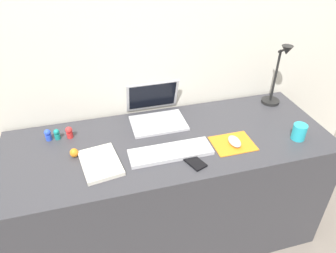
{
  "coord_description": "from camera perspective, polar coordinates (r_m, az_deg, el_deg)",
  "views": [
    {
      "loc": [
        -0.36,
        -1.26,
        1.73
      ],
      "look_at": [
        -0.01,
        0.0,
        0.83
      ],
      "focal_mm": 33.74,
      "sensor_mm": 36.0,
      "label": 1
    }
  ],
  "objects": [
    {
      "name": "desk_lamp",
      "position": [
        1.98,
        19.19,
        8.45
      ],
      "size": [
        0.11,
        0.14,
        0.38
      ],
      "color": "black",
      "rests_on": "desk"
    },
    {
      "name": "toy_figurine_red",
      "position": [
        1.73,
        -17.42,
        -0.97
      ],
      "size": [
        0.04,
        0.04,
        0.06
      ],
      "color": "red",
      "rests_on": "desk"
    },
    {
      "name": "coffee_mug",
      "position": [
        1.77,
        22.61,
        -0.9
      ],
      "size": [
        0.07,
        0.07,
        0.08
      ],
      "primitive_type": "cylinder",
      "color": "#28B7CC",
      "rests_on": "desk"
    },
    {
      "name": "keyboard",
      "position": [
        1.55,
        0.48,
        -4.66
      ],
      "size": [
        0.41,
        0.13,
        0.02
      ],
      "primitive_type": "cube",
      "color": "silver",
      "rests_on": "desk"
    },
    {
      "name": "mousepad",
      "position": [
        1.66,
        11.63,
        -3.02
      ],
      "size": [
        0.21,
        0.17,
        0.0
      ],
      "primitive_type": "cube",
      "color": "orange",
      "rests_on": "desk"
    },
    {
      "name": "notebook_pad",
      "position": [
        1.53,
        -12.1,
        -6.43
      ],
      "size": [
        0.2,
        0.26,
        0.02
      ],
      "primitive_type": "cube",
      "rotation": [
        0.0,
        0.0,
        0.15
      ],
      "color": "silver",
      "rests_on": "desk"
    },
    {
      "name": "mouse",
      "position": [
        1.64,
        11.93,
        -2.65
      ],
      "size": [
        0.06,
        0.1,
        0.03
      ],
      "primitive_type": "ellipsoid",
      "color": "silver",
      "rests_on": "mousepad"
    },
    {
      "name": "toy_figurine_teal",
      "position": [
        1.74,
        -19.44,
        -1.28
      ],
      "size": [
        0.03,
        0.03,
        0.06
      ],
      "color": "teal",
      "rests_on": "desk"
    },
    {
      "name": "back_wall",
      "position": [
        1.9,
        -2.7,
        5.13
      ],
      "size": [
        2.91,
        0.05,
        1.6
      ],
      "primitive_type": "cube",
      "color": "silver",
      "rests_on": "ground_plane"
    },
    {
      "name": "ground_plane",
      "position": [
        2.17,
        0.19,
        -18.35
      ],
      "size": [
        6.0,
        6.0,
        0.0
      ],
      "primitive_type": "plane",
      "color": "slate"
    },
    {
      "name": "toy_figurine_blue",
      "position": [
        1.75,
        -20.88,
        -1.38
      ],
      "size": [
        0.03,
        0.03,
        0.06
      ],
      "color": "blue",
      "rests_on": "desk"
    },
    {
      "name": "desk",
      "position": [
        1.89,
        0.21,
        -11.55
      ],
      "size": [
        1.71,
        0.64,
        0.74
      ],
      "primitive_type": "cube",
      "color": "#38383D",
      "rests_on": "ground_plane"
    },
    {
      "name": "cell_phone",
      "position": [
        1.51,
        4.63,
        -6.27
      ],
      "size": [
        0.11,
        0.14,
        0.01
      ],
      "primitive_type": "cube",
      "rotation": [
        0.0,
        0.0,
        0.36
      ],
      "color": "black",
      "rests_on": "desk"
    },
    {
      "name": "laptop",
      "position": [
        1.79,
        -2.25,
        2.87
      ],
      "size": [
        0.3,
        0.28,
        0.21
      ],
      "color": "silver",
      "rests_on": "desk"
    },
    {
      "name": "toy_figurine_orange",
      "position": [
        1.59,
        -16.6,
        -4.66
      ],
      "size": [
        0.04,
        0.04,
        0.05
      ],
      "primitive_type": "ellipsoid",
      "color": "orange",
      "rests_on": "desk"
    }
  ]
}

